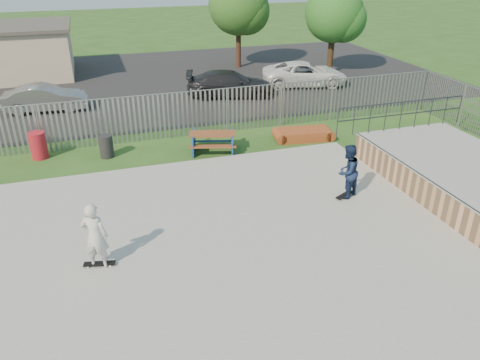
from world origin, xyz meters
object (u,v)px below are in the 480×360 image
object	(u,v)px
funbox	(303,134)
skater_white	(95,236)
tree_right	(334,13)
trash_bin_red	(38,145)
skater_navy	(347,172)
tree_mid	(238,5)
picnic_table	(213,142)
car_silver	(45,98)
car_white	(305,74)
car_dark	(230,84)
trash_bin_grey	(106,146)

from	to	relation	value
funbox	skater_white	distance (m)	11.27
tree_right	trash_bin_red	bearing A→B (deg)	-152.39
funbox	skater_navy	bearing A→B (deg)	-92.48
tree_mid	tree_right	bearing A→B (deg)	-33.93
picnic_table	car_silver	world-z (taller)	car_silver
picnic_table	car_white	xyz separation A→B (m)	(7.84, 8.14, 0.32)
trash_bin_red	skater_navy	world-z (taller)	skater_navy
car_white	skater_navy	bearing A→B (deg)	174.06
car_white	skater_white	xyz separation A→B (m)	(-12.64, -14.93, 0.34)
tree_right	funbox	bearing A→B (deg)	-122.56
picnic_table	tree_mid	xyz separation A→B (m)	(5.53, 14.03, 3.71)
trash_bin_red	tree_mid	xyz separation A→B (m)	(12.23, 12.62, 3.58)
skater_white	tree_mid	bearing A→B (deg)	-94.46
skater_navy	car_white	bearing A→B (deg)	-136.98
tree_right	skater_white	size ratio (longest dim) A/B	3.11
car_silver	car_dark	world-z (taller)	car_dark
picnic_table	trash_bin_red	bearing A→B (deg)	-176.29
trash_bin_red	car_dark	bearing A→B (deg)	31.59
picnic_table	skater_navy	size ratio (longest dim) A/B	1.22
trash_bin_grey	tree_mid	world-z (taller)	tree_mid
picnic_table	car_dark	distance (m)	7.90
tree_mid	skater_white	distance (m)	23.44
car_dark	car_white	bearing A→B (deg)	-66.42
car_silver	car_dark	distance (m)	9.67
trash_bin_red	skater_white	bearing A→B (deg)	-76.93
car_dark	tree_mid	size ratio (longest dim) A/B	0.79
skater_navy	skater_white	bearing A→B (deg)	-17.32
trash_bin_grey	car_silver	distance (m)	7.39
trash_bin_red	car_white	size ratio (longest dim) A/B	0.21
trash_bin_red	trash_bin_grey	world-z (taller)	trash_bin_red
funbox	tree_mid	xyz separation A→B (m)	(1.45, 13.93, 3.89)
funbox	skater_navy	distance (m)	5.64
trash_bin_grey	car_white	world-z (taller)	car_white
funbox	car_white	bearing A→B (deg)	73.08
funbox	car_silver	size ratio (longest dim) A/B	0.57
tree_right	trash_bin_grey	bearing A→B (deg)	-146.61
car_silver	skater_navy	size ratio (longest dim) A/B	2.24
picnic_table	skater_navy	bearing A→B (deg)	-44.88
trash_bin_grey	tree_right	world-z (taller)	tree_right
tree_mid	trash_bin_red	bearing A→B (deg)	-134.09
tree_mid	car_white	bearing A→B (deg)	-68.59
skater_white	picnic_table	bearing A→B (deg)	-103.33
picnic_table	tree_right	distance (m)	15.41
trash_bin_red	trash_bin_grey	size ratio (longest dim) A/B	1.18
funbox	car_white	xyz separation A→B (m)	(3.76, 8.04, 0.50)
car_silver	tree_mid	xyz separation A→B (m)	(12.26, 6.40, 3.42)
trash_bin_red	tree_mid	distance (m)	17.94
picnic_table	tree_right	xyz separation A→B (m)	(10.74, 10.53, 3.38)
car_white	skater_navy	size ratio (longest dim) A/B	2.78
car_silver	car_white	distance (m)	14.58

